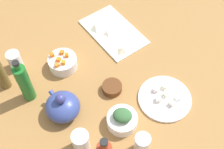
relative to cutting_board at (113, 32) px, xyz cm
name	(u,v)px	position (x,y,z in cm)	size (l,w,h in cm)	color
tabletop	(112,82)	(-22.63, 20.96, -2.00)	(190.00, 190.00, 3.00)	olive
cutting_board	(113,32)	(0.00, 0.00, 0.00)	(35.26, 21.63, 1.00)	white
plate_tofu	(165,98)	(-45.94, 9.80, 0.10)	(24.03, 24.03, 1.20)	white
bowl_greens	(122,121)	(-42.04, 32.38, 2.24)	(13.04, 13.04, 5.49)	white
bowl_carrots	(63,63)	(-0.68, 33.19, 2.49)	(13.73, 13.73, 5.97)	white
bowl_small_side	(112,88)	(-26.45, 24.32, 1.23)	(9.13, 9.13, 3.47)	#593014
teapot	(63,106)	(-21.31, 47.82, 4.87)	(16.67, 14.79, 14.09)	#344487
bottle_0	(24,83)	(-4.29, 54.51, 10.56)	(5.56, 5.56, 25.27)	#1D6B26
bottle_2	(1,74)	(8.00, 59.68, 8.52)	(4.71, 4.71, 21.22)	brown
drinking_glass_0	(15,61)	(14.04, 50.22, 4.40)	(6.44, 6.44, 9.80)	white
drinking_glass_1	(81,142)	(-38.96, 51.65, 4.99)	(6.97, 6.97, 10.98)	white
drinking_glass_2	(142,144)	(-55.66, 34.65, 5.41)	(6.19, 6.19, 11.82)	white
carrot_cube_0	(63,63)	(-3.53, 34.33, 6.37)	(1.80, 1.80, 1.80)	orange
carrot_cube_1	(58,60)	(-0.60, 34.98, 6.37)	(1.80, 1.80, 1.80)	orange
carrot_cube_2	(52,55)	(3.67, 35.66, 6.37)	(1.80, 1.80, 1.80)	orange
carrot_cube_3	(62,52)	(1.91, 31.24, 6.37)	(1.80, 1.80, 1.80)	orange
carrot_cube_4	(57,65)	(-2.83, 37.48, 6.37)	(1.80, 1.80, 1.80)	orange
carrot_cube_5	(67,55)	(-1.01, 30.55, 6.37)	(1.80, 1.80, 1.80)	orange
chopped_greens_mound	(122,115)	(-42.04, 32.38, 7.05)	(8.00, 6.76, 4.12)	#366536
tofu_cube_0	(166,94)	(-45.29, 8.68, 1.80)	(2.20, 2.20, 2.20)	#EFF6CA
tofu_cube_1	(177,98)	(-50.21, 6.49, 1.80)	(2.20, 2.20, 2.20)	white
tofu_cube_2	(158,99)	(-44.89, 13.20, 1.80)	(2.20, 2.20, 2.20)	white
tofu_cube_3	(165,87)	(-42.38, 6.08, 1.80)	(2.20, 2.20, 2.20)	white
tofu_cube_4	(172,103)	(-50.30, 10.25, 1.80)	(2.20, 2.20, 2.20)	silver
tofu_cube_5	(156,90)	(-40.70, 10.27, 1.80)	(2.20, 2.20, 2.20)	white
dumpling_0	(122,50)	(-13.33, 5.86, 1.79)	(5.03, 4.44, 2.58)	beige
dumpling_1	(95,27)	(7.49, 6.18, 1.89)	(5.50, 4.76, 2.77)	beige
dumpling_2	(107,32)	(0.74, 3.64, 1.54)	(4.23, 3.74, 2.09)	beige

